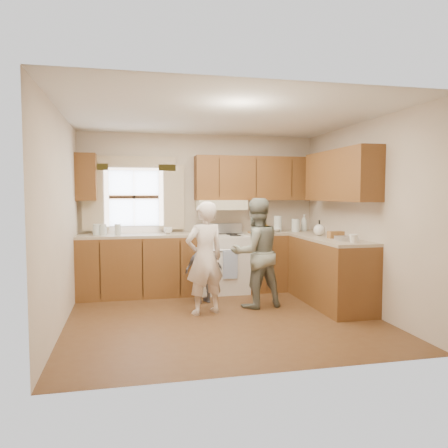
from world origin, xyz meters
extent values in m
plane|color=#523119|center=(0.00, 0.00, 0.00)|extent=(3.80, 3.80, 0.00)
plane|color=white|center=(0.00, 0.00, 2.50)|extent=(3.80, 3.80, 0.00)
plane|color=beige|center=(0.00, 1.75, 1.25)|extent=(3.80, 0.00, 3.80)
plane|color=beige|center=(0.00, -1.75, 1.25)|extent=(3.80, 0.00, 3.80)
plane|color=beige|center=(-1.90, 0.00, 1.25)|extent=(0.00, 3.50, 3.50)
plane|color=beige|center=(1.90, 0.00, 1.25)|extent=(0.00, 3.50, 3.50)
cube|color=#45250E|center=(-0.99, 1.45, 0.45)|extent=(1.82, 0.60, 0.90)
cube|color=#45250E|center=(1.29, 1.45, 0.45)|extent=(1.22, 0.60, 0.90)
cube|color=#41230F|center=(1.60, 0.32, 0.45)|extent=(0.60, 1.65, 0.90)
cube|color=tan|center=(-0.99, 1.45, 0.92)|extent=(1.82, 0.60, 0.04)
cube|color=tan|center=(1.29, 1.45, 0.92)|extent=(1.22, 0.60, 0.04)
cube|color=tan|center=(1.60, 0.32, 0.92)|extent=(0.60, 1.65, 0.04)
cube|color=#45250E|center=(0.90, 1.58, 1.80)|extent=(2.00, 0.33, 0.70)
cube|color=#41230F|center=(-1.75, 1.58, 1.80)|extent=(0.30, 0.33, 0.70)
cube|color=#41230F|center=(1.73, 0.32, 1.80)|extent=(0.33, 1.65, 0.70)
cube|color=beige|center=(0.30, 1.52, 1.38)|extent=(0.76, 0.45, 0.15)
cube|color=silver|center=(-1.05, 1.73, 1.50)|extent=(0.90, 0.03, 0.90)
cube|color=#FFD34B|center=(-1.63, 1.68, 1.50)|extent=(0.40, 0.05, 1.02)
cube|color=#FFD34B|center=(-0.47, 1.68, 1.50)|extent=(0.40, 0.05, 1.02)
cube|color=#FFD34B|center=(-1.05, 1.68, 2.02)|extent=(1.30, 0.05, 0.22)
cylinder|color=white|center=(0.95, 1.65, 1.22)|extent=(0.27, 0.12, 0.12)
imported|color=silver|center=(-0.55, 1.42, 0.99)|extent=(0.14, 0.14, 0.10)
imported|color=silver|center=(1.67, 1.43, 1.08)|extent=(0.15, 0.15, 0.27)
imported|color=silver|center=(1.12, 1.36, 0.97)|extent=(0.22, 0.22, 0.05)
imported|color=silver|center=(1.60, -0.31, 0.99)|extent=(0.14, 0.14, 0.11)
cylinder|color=silver|center=(-1.60, 1.44, 1.02)|extent=(0.10, 0.10, 0.16)
cylinder|color=silver|center=(-1.51, 1.43, 1.02)|extent=(0.10, 0.10, 0.16)
cube|color=olive|center=(0.81, 1.23, 0.95)|extent=(0.26, 0.20, 0.02)
cube|color=gold|center=(0.95, 1.47, 0.99)|extent=(0.20, 0.14, 0.11)
cylinder|color=silver|center=(1.22, 1.45, 1.07)|extent=(0.13, 0.13, 0.25)
cylinder|color=silver|center=(1.49, 1.35, 1.04)|extent=(0.13, 0.13, 0.21)
sphere|color=silver|center=(1.58, 0.65, 1.02)|extent=(0.17, 0.17, 0.17)
cube|color=olive|center=(1.65, 0.27, 0.99)|extent=(0.21, 0.11, 0.10)
cube|color=silver|center=(1.64, -0.06, 0.97)|extent=(0.26, 0.18, 0.06)
cylinder|color=silver|center=(-1.30, 1.42, 1.02)|extent=(0.09, 0.09, 0.16)
cube|color=silver|center=(0.30, 1.43, 0.45)|extent=(0.76, 0.64, 0.90)
cube|color=#B7B7BC|center=(0.30, 1.69, 0.99)|extent=(0.76, 0.10, 0.16)
cylinder|color=#B7B7BC|center=(0.30, 1.11, 0.70)|extent=(0.68, 0.03, 0.03)
cube|color=#4868A8|center=(0.35, 1.09, 0.48)|extent=(0.22, 0.02, 0.42)
cylinder|color=black|center=(0.12, 1.55, 0.91)|extent=(0.18, 0.18, 0.01)
cylinder|color=black|center=(0.48, 1.55, 0.91)|extent=(0.18, 0.18, 0.01)
cylinder|color=black|center=(0.12, 1.30, 0.91)|extent=(0.18, 0.18, 0.01)
cylinder|color=black|center=(0.48, 1.30, 0.91)|extent=(0.18, 0.18, 0.01)
imported|color=silver|center=(-0.19, 0.24, 0.73)|extent=(0.61, 0.49, 1.45)
imported|color=#263D30|center=(0.55, 0.43, 0.75)|extent=(0.82, 0.69, 1.49)
imported|color=slate|center=(-0.10, 0.81, 0.47)|extent=(0.59, 0.36, 0.95)
camera|label=1|loc=(-1.15, -5.25, 1.55)|focal=35.00mm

